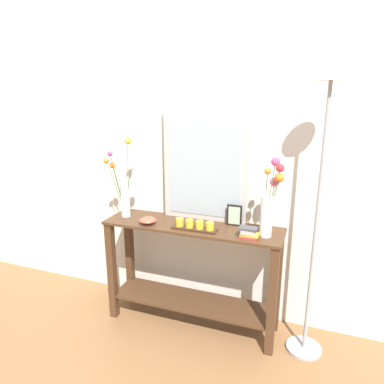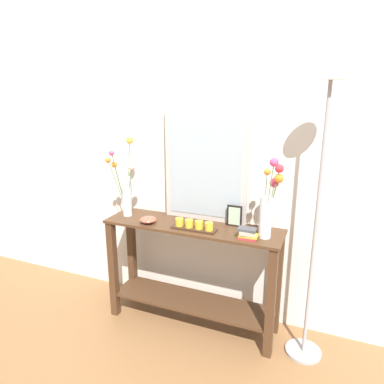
{
  "view_description": "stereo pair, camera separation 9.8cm",
  "coord_description": "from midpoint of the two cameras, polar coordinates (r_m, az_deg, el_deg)",
  "views": [
    {
      "loc": [
        0.81,
        -2.19,
        1.7
      ],
      "look_at": [
        0.0,
        0.0,
        1.05
      ],
      "focal_mm": 32.35,
      "sensor_mm": 36.0,
      "label": 1
    },
    {
      "loc": [
        0.9,
        -2.15,
        1.7
      ],
      "look_at": [
        0.0,
        0.0,
        1.05
      ],
      "focal_mm": 32.35,
      "sensor_mm": 36.0,
      "label": 2
    }
  ],
  "objects": [
    {
      "name": "ground_plane",
      "position": [
        2.89,
        1.04,
        -20.76
      ],
      "size": [
        7.0,
        6.0,
        0.02
      ],
      "primitive_type": "cube",
      "color": "brown"
    },
    {
      "name": "tall_vase_left",
      "position": [
        2.66,
        -9.78,
        0.87
      ],
      "size": [
        0.21,
        0.16,
        0.61
      ],
      "color": "silver",
      "rests_on": "console_table"
    },
    {
      "name": "floor_lamp",
      "position": [
        2.2,
        21.77,
        3.18
      ],
      "size": [
        0.24,
        0.24,
        1.89
      ],
      "color": "#9E9EA3",
      "rests_on": "ground"
    },
    {
      "name": "picture_frame_small",
      "position": [
        2.47,
        8.15,
        -3.93
      ],
      "size": [
        0.11,
        0.01,
        0.15
      ],
      "color": "black",
      "rests_on": "console_table"
    },
    {
      "name": "vase_right",
      "position": [
        2.27,
        13.71,
        -2.09
      ],
      "size": [
        0.14,
        0.19,
        0.54
      ],
      "color": "silver",
      "rests_on": "console_table"
    },
    {
      "name": "candle_tray",
      "position": [
        2.4,
        1.49,
        -5.59
      ],
      "size": [
        0.32,
        0.09,
        0.07
      ],
      "color": "#382316",
      "rests_on": "console_table"
    },
    {
      "name": "decorative_bowl",
      "position": [
        2.53,
        -6.15,
        -4.56
      ],
      "size": [
        0.12,
        0.12,
        0.05
      ],
      "color": "#B24C38",
      "rests_on": "console_table"
    },
    {
      "name": "mirror_leaning",
      "position": [
        2.49,
        3.34,
        5.31
      ],
      "size": [
        0.62,
        0.03,
        0.91
      ],
      "color": "#B7B2AD",
      "rests_on": "console_table"
    },
    {
      "name": "console_table",
      "position": [
        2.63,
        1.09,
        -12.14
      ],
      "size": [
        1.3,
        0.35,
        0.81
      ],
      "color": "#472D1C",
      "rests_on": "ground"
    },
    {
      "name": "wall_back",
      "position": [
        2.63,
        3.57,
        7.85
      ],
      "size": [
        6.4,
        0.08,
        2.7
      ],
      "primitive_type": "cube",
      "color": "silver",
      "rests_on": "ground"
    },
    {
      "name": "book_stack",
      "position": [
        2.29,
        10.37,
        -6.75
      ],
      "size": [
        0.13,
        0.09,
        0.07
      ],
      "color": "#C63338",
      "rests_on": "console_table"
    }
  ]
}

